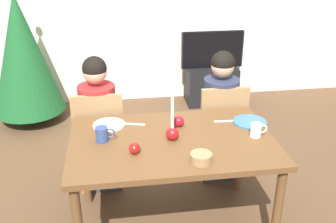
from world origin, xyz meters
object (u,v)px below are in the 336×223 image
(apple_near_candle, at_px, (179,121))
(christmas_tree, at_px, (23,54))
(plate_right, at_px, (250,122))
(apple_by_left_plate, at_px, (135,148))
(person_left_child, at_px, (99,126))
(person_right_child, at_px, (220,118))
(tv_stand, at_px, (211,85))
(plate_left, at_px, (109,125))
(bowl_walnuts, at_px, (201,158))
(candle_centerpiece, at_px, (172,131))
(dining_table, at_px, (172,150))
(tv, at_px, (212,50))
(mug_right, at_px, (256,130))
(chair_left, at_px, (100,134))
(mug_left, at_px, (102,134))
(chair_right, at_px, (220,126))

(apple_near_candle, bearing_deg, christmas_tree, 127.45)
(plate_right, relative_size, apple_near_candle, 3.08)
(christmas_tree, xyz_separation_m, apple_by_left_plate, (1.09, -2.22, -0.03))
(person_left_child, distance_m, person_right_child, 1.04)
(tv_stand, distance_m, plate_right, 2.20)
(person_left_child, height_order, plate_left, person_left_child)
(person_left_child, bearing_deg, bowl_walnuts, -55.67)
(candle_centerpiece, bearing_deg, person_right_child, 50.95)
(dining_table, distance_m, bowl_walnuts, 0.35)
(tv, height_order, mug_right, tv)
(candle_centerpiece, bearing_deg, dining_table, 49.10)
(tv, bearing_deg, apple_by_left_plate, -114.99)
(apple_by_left_plate, bearing_deg, tv, 65.01)
(chair_left, distance_m, bowl_walnuts, 1.15)
(plate_left, distance_m, plate_right, 1.04)
(tv, distance_m, mug_left, 2.63)
(person_left_child, bearing_deg, dining_table, -51.09)
(tv_stand, distance_m, apple_by_left_plate, 2.75)
(dining_table, relative_size, plate_left, 5.99)
(person_left_child, distance_m, mug_left, 0.64)
(christmas_tree, relative_size, plate_left, 6.70)
(mug_left, xyz_separation_m, apple_by_left_plate, (0.20, -0.19, -0.02))
(dining_table, relative_size, christmas_tree, 0.89)
(chair_left, bearing_deg, candle_centerpiece, -50.05)
(dining_table, relative_size, tv, 1.77)
(dining_table, height_order, apple_by_left_plate, apple_by_left_plate)
(apple_by_left_plate, bearing_deg, person_right_child, 45.00)
(apple_near_candle, height_order, apple_by_left_plate, apple_near_candle)
(tv, bearing_deg, mug_left, -120.77)
(tv_stand, relative_size, mug_left, 4.85)
(christmas_tree, xyz_separation_m, plate_left, (0.93, -1.79, -0.06))
(chair_right, bearing_deg, mug_left, -150.35)
(bowl_walnuts, bearing_deg, apple_near_candle, 96.12)
(chair_left, height_order, plate_left, chair_left)
(apple_near_candle, bearing_deg, candle_centerpiece, -112.34)
(person_left_child, bearing_deg, mug_left, -85.50)
(person_right_child, relative_size, mug_left, 8.89)
(tv, xyz_separation_m, christmas_tree, (-2.24, -0.23, 0.10))
(plate_right, distance_m, mug_right, 0.22)
(person_right_child, xyz_separation_m, apple_by_left_plate, (-0.79, -0.79, 0.22))
(dining_table, relative_size, tv_stand, 2.19)
(dining_table, bearing_deg, plate_right, 15.98)
(chair_right, height_order, person_left_child, person_left_child)
(plate_right, distance_m, mug_left, 1.09)
(person_right_child, xyz_separation_m, mug_left, (-0.99, -0.60, 0.23))
(tv, relative_size, candle_centerpiece, 2.47)
(chair_left, relative_size, person_right_child, 0.77)
(apple_by_left_plate, bearing_deg, dining_table, 28.64)
(chair_left, height_order, apple_by_left_plate, chair_left)
(tv_stand, distance_m, mug_left, 2.68)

